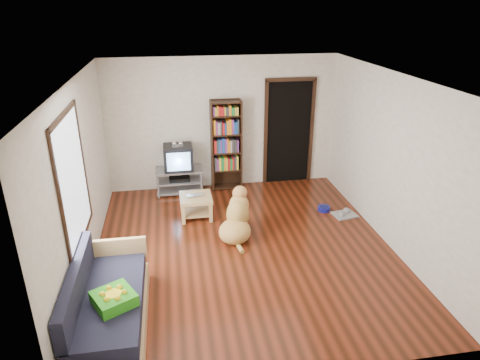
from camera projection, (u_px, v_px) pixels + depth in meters
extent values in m
plane|color=#5F2110|center=(244.00, 248.00, 6.63)|extent=(5.00, 5.00, 0.00)
plane|color=white|center=(245.00, 78.00, 5.62)|extent=(5.00, 5.00, 0.00)
plane|color=silver|center=(222.00, 124.00, 8.40)|extent=(4.50, 0.00, 4.50)
plane|color=silver|center=(293.00, 271.00, 3.85)|extent=(4.50, 0.00, 4.50)
plane|color=silver|center=(81.00, 180.00, 5.78)|extent=(0.00, 5.00, 5.00)
plane|color=silver|center=(391.00, 161.00, 6.47)|extent=(0.00, 5.00, 5.00)
cube|color=#309A1C|center=(114.00, 299.00, 4.75)|extent=(0.56, 0.56, 0.14)
imported|color=silver|center=(196.00, 196.00, 7.40)|extent=(0.32, 0.23, 0.02)
cylinder|color=navy|center=(324.00, 209.00, 7.79)|extent=(0.22, 0.22, 0.08)
cube|color=gray|center=(345.00, 215.00, 7.61)|extent=(0.45, 0.38, 0.03)
cube|color=white|center=(73.00, 181.00, 5.25)|extent=(0.02, 1.30, 1.60)
cube|color=black|center=(63.00, 115.00, 4.93)|extent=(0.03, 1.42, 0.06)
cube|color=black|center=(83.00, 238.00, 5.57)|extent=(0.03, 1.42, 0.06)
cube|color=black|center=(61.00, 206.00, 4.62)|extent=(0.03, 0.06, 1.70)
cube|color=black|center=(83.00, 161.00, 5.89)|extent=(0.03, 0.06, 1.70)
cube|color=black|center=(288.00, 133.00, 8.68)|extent=(0.90, 0.02, 2.10)
cube|color=black|center=(266.00, 134.00, 8.60)|extent=(0.07, 0.05, 2.14)
cube|color=black|center=(311.00, 132.00, 8.74)|extent=(0.07, 0.05, 2.14)
cube|color=black|center=(291.00, 79.00, 8.25)|extent=(1.03, 0.05, 0.07)
cube|color=#99999E|center=(179.00, 170.00, 8.35)|extent=(0.90, 0.45, 0.04)
cube|color=#99999E|center=(180.00, 181.00, 8.44)|extent=(0.86, 0.42, 0.03)
cube|color=#99999E|center=(180.00, 189.00, 8.52)|extent=(0.90, 0.45, 0.04)
cylinder|color=#99999E|center=(158.00, 186.00, 8.20)|extent=(0.04, 0.04, 0.50)
cylinder|color=#99999E|center=(202.00, 183.00, 8.32)|extent=(0.04, 0.04, 0.50)
cylinder|color=#99999E|center=(158.00, 178.00, 8.56)|extent=(0.04, 0.04, 0.50)
cylinder|color=#99999E|center=(200.00, 176.00, 8.69)|extent=(0.04, 0.04, 0.50)
cube|color=black|center=(180.00, 178.00, 8.42)|extent=(0.40, 0.30, 0.07)
cube|color=black|center=(178.00, 157.00, 8.25)|extent=(0.55, 0.48, 0.48)
cube|color=black|center=(178.00, 154.00, 8.43)|extent=(0.40, 0.14, 0.36)
cube|color=#8CBFF2|center=(179.00, 162.00, 8.03)|extent=(0.44, 0.02, 0.36)
cube|color=silver|center=(178.00, 146.00, 8.11)|extent=(0.20, 0.07, 0.02)
sphere|color=silver|center=(174.00, 144.00, 8.08)|extent=(0.09, 0.09, 0.09)
sphere|color=silver|center=(181.00, 143.00, 8.10)|extent=(0.09, 0.09, 0.09)
cube|color=black|center=(212.00, 146.00, 8.37)|extent=(0.03, 0.30, 1.80)
cube|color=black|center=(240.00, 145.00, 8.46)|extent=(0.03, 0.30, 1.80)
cube|color=black|center=(225.00, 143.00, 8.54)|extent=(0.60, 0.02, 1.80)
cube|color=black|center=(227.00, 186.00, 8.75)|extent=(0.56, 0.28, 0.02)
cube|color=black|center=(227.00, 169.00, 8.61)|extent=(0.56, 0.28, 0.03)
cube|color=black|center=(226.00, 152.00, 8.46)|extent=(0.56, 0.28, 0.02)
cube|color=black|center=(226.00, 134.00, 8.32)|extent=(0.56, 0.28, 0.02)
cube|color=black|center=(226.00, 115.00, 8.18)|extent=(0.56, 0.28, 0.02)
cube|color=black|center=(226.00, 102.00, 8.07)|extent=(0.56, 0.28, 0.02)
cube|color=tan|center=(112.00, 316.00, 5.04)|extent=(0.80, 1.80, 0.22)
cube|color=#1E1E2D|center=(110.00, 301.00, 4.95)|extent=(0.74, 1.74, 0.18)
cube|color=#1E1E2D|center=(76.00, 285.00, 4.80)|extent=(0.12, 1.74, 0.40)
cube|color=tan|center=(116.00, 249.00, 5.67)|extent=(0.80, 0.06, 0.30)
cube|color=tan|center=(196.00, 198.00, 7.44)|extent=(0.55, 0.55, 0.06)
cube|color=tan|center=(196.00, 212.00, 7.54)|extent=(0.45, 0.45, 0.03)
cube|color=tan|center=(183.00, 215.00, 7.27)|extent=(0.06, 0.06, 0.34)
cube|color=tan|center=(211.00, 213.00, 7.34)|extent=(0.06, 0.06, 0.34)
cube|color=tan|center=(182.00, 203.00, 7.69)|extent=(0.06, 0.06, 0.34)
cube|color=tan|center=(208.00, 201.00, 7.77)|extent=(0.06, 0.06, 0.34)
ellipsoid|color=tan|center=(235.00, 232.00, 6.78)|extent=(0.68, 0.71, 0.38)
ellipsoid|color=#B78E46|center=(238.00, 214.00, 6.88)|extent=(0.49, 0.51, 0.50)
ellipsoid|color=tan|center=(239.00, 205.00, 6.93)|extent=(0.41, 0.39, 0.36)
ellipsoid|color=tan|center=(240.00, 193.00, 6.90)|extent=(0.31, 0.33, 0.22)
ellipsoid|color=#C07A4A|center=(242.00, 191.00, 7.02)|extent=(0.16, 0.22, 0.09)
sphere|color=black|center=(243.00, 189.00, 7.10)|extent=(0.04, 0.04, 0.04)
ellipsoid|color=#B77B46|center=(234.00, 194.00, 6.89)|extent=(0.08, 0.09, 0.15)
ellipsoid|color=#C3824B|center=(245.00, 195.00, 6.85)|extent=(0.08, 0.09, 0.15)
cylinder|color=tan|center=(236.00, 217.00, 7.14)|extent=(0.12, 0.14, 0.41)
cylinder|color=#BC8E48|center=(245.00, 218.00, 7.11)|extent=(0.12, 0.14, 0.41)
sphere|color=tan|center=(237.00, 225.00, 7.26)|extent=(0.10, 0.10, 0.10)
sphere|color=#B78F46|center=(246.00, 226.00, 7.23)|extent=(0.10, 0.10, 0.10)
cylinder|color=#B79746|center=(239.00, 247.00, 6.61)|extent=(0.12, 0.36, 0.08)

